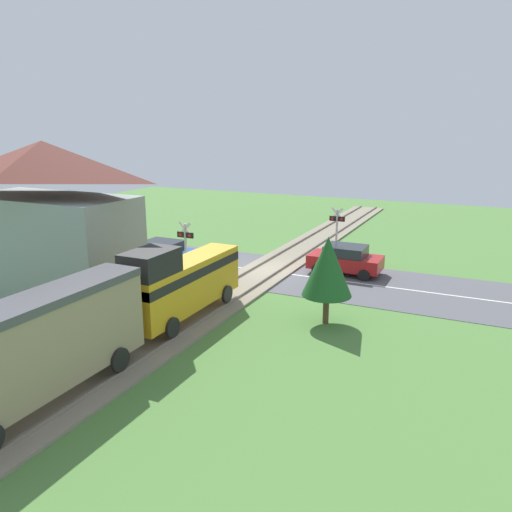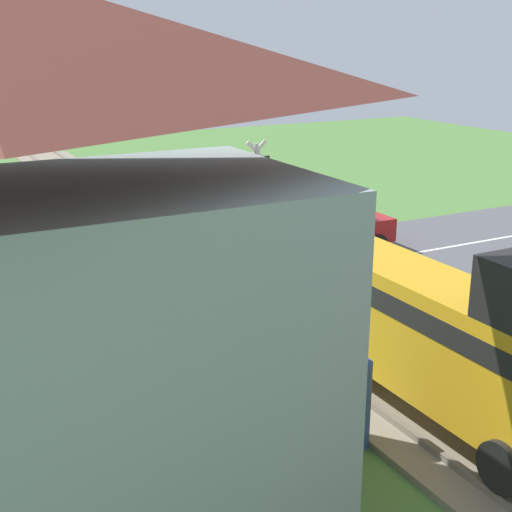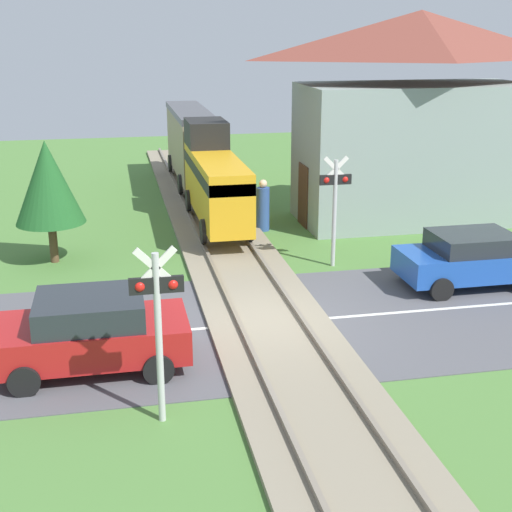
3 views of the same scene
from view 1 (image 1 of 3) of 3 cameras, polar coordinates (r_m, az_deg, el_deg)
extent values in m
plane|color=#4C7A38|center=(27.03, 1.28, -1.79)|extent=(60.00, 60.00, 0.00)
cube|color=#515156|center=(27.02, 1.28, -1.77)|extent=(48.00, 6.40, 0.02)
cube|color=silver|center=(27.02, 1.28, -1.74)|extent=(48.00, 0.12, 0.00)
cube|color=gray|center=(27.01, 1.28, -1.66)|extent=(2.80, 48.00, 0.12)
cube|color=slate|center=(26.70, 2.69, -1.60)|extent=(0.10, 48.00, 0.12)
cube|color=slate|center=(27.27, -0.10, -1.24)|extent=(0.10, 48.00, 0.12)
cube|color=gold|center=(19.93, -8.01, -3.19)|extent=(1.35, 6.40, 1.90)
cube|color=black|center=(19.78, -8.07, -1.75)|extent=(1.37, 6.40, 0.36)
cube|color=black|center=(17.84, -11.98, -0.80)|extent=(1.35, 2.05, 0.90)
cylinder|color=black|center=(21.54, -3.33, -4.38)|extent=(0.14, 0.76, 0.76)
cylinder|color=black|center=(22.23, -6.60, -3.84)|extent=(0.14, 0.76, 0.76)
cylinder|color=black|center=(18.29, -9.53, -8.08)|extent=(0.14, 0.76, 0.76)
cylinder|color=black|center=(19.10, -13.12, -7.27)|extent=(0.14, 0.76, 0.76)
cube|color=#998466|center=(14.83, -23.48, -9.64)|extent=(1.35, 7.06, 2.40)
cube|color=#47474C|center=(14.36, -24.00, -4.81)|extent=(1.41, 7.06, 0.24)
cylinder|color=black|center=(16.27, -15.29, -11.38)|extent=(0.14, 0.76, 0.76)
cylinder|color=black|center=(17.18, -19.01, -10.25)|extent=(0.14, 0.76, 0.76)
cube|color=#A81919|center=(26.91, 10.16, -0.65)|extent=(3.79, 1.86, 0.70)
cube|color=#23282D|center=(26.76, 10.22, 0.62)|extent=(2.08, 1.71, 0.53)
cylinder|color=black|center=(26.48, 7.02, -1.56)|extent=(0.60, 0.18, 0.60)
cylinder|color=black|center=(28.19, 8.22, -0.61)|extent=(0.60, 0.18, 0.60)
cylinder|color=black|center=(25.86, 12.21, -2.19)|extent=(0.60, 0.18, 0.60)
cylinder|color=black|center=(27.60, 13.11, -1.17)|extent=(0.60, 0.18, 0.60)
cube|color=#1E4CA8|center=(28.45, -10.56, 0.13)|extent=(3.76, 1.76, 0.67)
cube|color=#23282D|center=(28.32, -10.61, 1.24)|extent=(2.07, 1.62, 0.46)
cylinder|color=black|center=(28.56, -7.52, -0.39)|extent=(0.60, 0.18, 0.60)
cylinder|color=black|center=(27.16, -9.51, -1.25)|extent=(0.60, 0.18, 0.60)
cylinder|color=black|center=(29.92, -11.45, 0.13)|extent=(0.60, 0.18, 0.60)
cylinder|color=black|center=(28.59, -13.54, -0.66)|extent=(0.60, 0.18, 0.60)
cylinder|color=#B7B7B7|center=(29.16, 9.18, 2.33)|extent=(0.12, 0.12, 3.05)
cube|color=black|center=(28.97, 9.26, 4.22)|extent=(0.90, 0.08, 0.28)
sphere|color=red|center=(28.90, 9.77, 4.18)|extent=(0.18, 0.18, 0.18)
sphere|color=red|center=(29.05, 8.75, 4.27)|extent=(0.18, 0.18, 0.18)
cube|color=silver|center=(28.92, 9.28, 4.81)|extent=(0.72, 0.04, 0.72)
cube|color=silver|center=(28.92, 9.28, 4.81)|extent=(0.72, 0.04, 0.72)
cylinder|color=#B7B7B7|center=(24.73, -8.00, 0.19)|extent=(0.12, 0.12, 3.05)
cube|color=black|center=(24.51, -8.08, 2.40)|extent=(0.90, 0.08, 0.28)
sphere|color=red|center=(24.66, -8.61, 2.46)|extent=(0.18, 0.18, 0.18)
sphere|color=red|center=(24.36, -7.55, 2.35)|extent=(0.18, 0.18, 0.18)
cube|color=silver|center=(24.45, -8.11, 3.09)|extent=(0.72, 0.04, 0.72)
cube|color=silver|center=(24.45, -8.11, 3.09)|extent=(0.72, 0.04, 0.72)
cube|color=gray|center=(23.97, -22.25, 0.80)|extent=(7.70, 3.62, 4.70)
pyramid|color=brown|center=(23.43, -23.17, 10.12)|extent=(8.32, 3.91, 1.56)
cube|color=#472D1E|center=(21.68, -14.94, -3.54)|extent=(0.06, 1.10, 2.10)
cylinder|color=#2D4C8E|center=(21.15, -11.24, -4.68)|extent=(0.43, 0.43, 1.46)
sphere|color=beige|center=(20.88, -11.35, -2.44)|extent=(0.27, 0.27, 0.27)
cylinder|color=brown|center=(20.07, 7.99, -6.03)|extent=(0.24, 0.24, 1.18)
cone|color=#1E5623|center=(19.53, 8.17, -1.17)|extent=(1.96, 1.96, 2.35)
camera|label=2|loc=(19.81, -41.58, 7.12)|focal=50.00mm
camera|label=3|loc=(39.14, 15.02, 12.49)|focal=50.00mm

